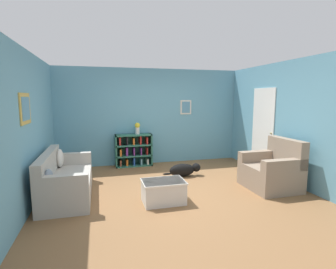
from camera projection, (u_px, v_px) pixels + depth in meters
name	position (u px, v px, depth m)	size (l,w,h in m)	color
ground_plane	(173.00, 189.00, 5.26)	(14.00, 14.00, 0.00)	brown
wall_back	(151.00, 117.00, 7.24)	(5.60, 0.13, 2.60)	#609EB7
wall_left	(29.00, 128.00, 4.43)	(0.13, 5.00, 2.60)	#609EB7
wall_right	(284.00, 122.00, 5.75)	(0.16, 5.00, 2.60)	#609EB7
couch	(64.00, 181.00, 4.82)	(0.81, 1.85, 0.83)	#ADA89E
bookshelf	(133.00, 150.00, 7.01)	(0.97, 0.34, 0.86)	#2D6B56
recliner_chair	(273.00, 171.00, 5.27)	(0.90, 0.99, 1.00)	gray
coffee_table	(163.00, 191.00, 4.56)	(0.73, 0.52, 0.39)	silver
dog	(184.00, 170.00, 6.08)	(0.90, 0.27, 0.30)	black
vase	(137.00, 128.00, 6.94)	(0.14, 0.14, 0.31)	silver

